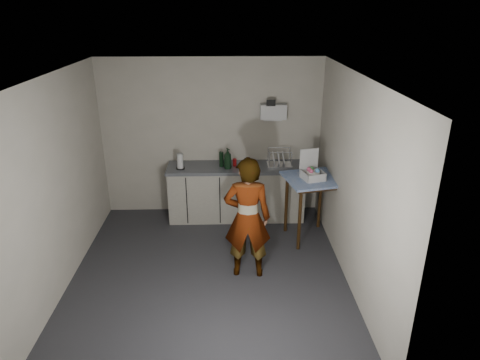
{
  "coord_description": "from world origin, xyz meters",
  "views": [
    {
      "loc": [
        0.27,
        -4.8,
        3.32
      ],
      "look_at": [
        0.42,
        0.45,
        1.17
      ],
      "focal_mm": 32.0,
      "sensor_mm": 36.0,
      "label": 1
    }
  ],
  "objects_px": {
    "dark_bottle": "(221,159)",
    "dish_rack": "(279,162)",
    "paper_towel": "(180,162)",
    "kitchen_counter": "(236,193)",
    "soap_bottle": "(228,158)",
    "bakery_box": "(312,173)",
    "standing_man": "(247,218)",
    "soda_can": "(235,162)",
    "side_table": "(312,186)"
  },
  "relations": [
    {
      "from": "dark_bottle",
      "to": "dish_rack",
      "type": "xyz_separation_m",
      "value": [
        0.94,
        0.02,
        -0.06
      ]
    },
    {
      "from": "paper_towel",
      "to": "dish_rack",
      "type": "relative_size",
      "value": 0.65
    },
    {
      "from": "kitchen_counter",
      "to": "soap_bottle",
      "type": "bearing_deg",
      "value": -142.75
    },
    {
      "from": "kitchen_counter",
      "to": "bakery_box",
      "type": "distance_m",
      "value": 1.48
    },
    {
      "from": "standing_man",
      "to": "bakery_box",
      "type": "height_order",
      "value": "standing_man"
    },
    {
      "from": "dish_rack",
      "to": "bakery_box",
      "type": "xyz_separation_m",
      "value": [
        0.39,
        -0.79,
        0.11
      ]
    },
    {
      "from": "kitchen_counter",
      "to": "standing_man",
      "type": "xyz_separation_m",
      "value": [
        0.11,
        -1.67,
        0.39
      ]
    },
    {
      "from": "dark_bottle",
      "to": "bakery_box",
      "type": "relative_size",
      "value": 0.6
    },
    {
      "from": "bakery_box",
      "to": "kitchen_counter",
      "type": "bearing_deg",
      "value": 128.8
    },
    {
      "from": "kitchen_counter",
      "to": "dark_bottle",
      "type": "height_order",
      "value": "dark_bottle"
    },
    {
      "from": "soap_bottle",
      "to": "soda_can",
      "type": "relative_size",
      "value": 2.8
    },
    {
      "from": "kitchen_counter",
      "to": "side_table",
      "type": "height_order",
      "value": "side_table"
    },
    {
      "from": "soap_bottle",
      "to": "soda_can",
      "type": "xyz_separation_m",
      "value": [
        0.11,
        0.11,
        -0.11
      ]
    },
    {
      "from": "paper_towel",
      "to": "side_table",
      "type": "bearing_deg",
      "value": -18.05
    },
    {
      "from": "standing_man",
      "to": "bakery_box",
      "type": "bearing_deg",
      "value": -134.71
    },
    {
      "from": "soap_bottle",
      "to": "bakery_box",
      "type": "xyz_separation_m",
      "value": [
        1.22,
        -0.67,
        0.01
      ]
    },
    {
      "from": "soap_bottle",
      "to": "paper_towel",
      "type": "bearing_deg",
      "value": 179.21
    },
    {
      "from": "dish_rack",
      "to": "bakery_box",
      "type": "bearing_deg",
      "value": -63.62
    },
    {
      "from": "dark_bottle",
      "to": "soap_bottle",
      "type": "bearing_deg",
      "value": -44.04
    },
    {
      "from": "bakery_box",
      "to": "dish_rack",
      "type": "bearing_deg",
      "value": 100.63
    },
    {
      "from": "side_table",
      "to": "bakery_box",
      "type": "relative_size",
      "value": 2.4
    },
    {
      "from": "kitchen_counter",
      "to": "bakery_box",
      "type": "height_order",
      "value": "bakery_box"
    },
    {
      "from": "paper_towel",
      "to": "kitchen_counter",
      "type": "bearing_deg",
      "value": 6.09
    },
    {
      "from": "soda_can",
      "to": "paper_towel",
      "type": "height_order",
      "value": "paper_towel"
    },
    {
      "from": "kitchen_counter",
      "to": "soda_can",
      "type": "bearing_deg",
      "value": 164.42
    },
    {
      "from": "kitchen_counter",
      "to": "dark_bottle",
      "type": "bearing_deg",
      "value": -177.96
    },
    {
      "from": "soda_can",
      "to": "dark_bottle",
      "type": "height_order",
      "value": "dark_bottle"
    },
    {
      "from": "dish_rack",
      "to": "paper_towel",
      "type": "bearing_deg",
      "value": -176.11
    },
    {
      "from": "side_table",
      "to": "soap_bottle",
      "type": "relative_size",
      "value": 2.96
    },
    {
      "from": "kitchen_counter",
      "to": "standing_man",
      "type": "relative_size",
      "value": 1.36
    },
    {
      "from": "paper_towel",
      "to": "bakery_box",
      "type": "height_order",
      "value": "bakery_box"
    },
    {
      "from": "bakery_box",
      "to": "standing_man",
      "type": "bearing_deg",
      "value": -153.16
    },
    {
      "from": "side_table",
      "to": "soda_can",
      "type": "relative_size",
      "value": 8.28
    },
    {
      "from": "kitchen_counter",
      "to": "dish_rack",
      "type": "bearing_deg",
      "value": 1.05
    },
    {
      "from": "soda_can",
      "to": "paper_towel",
      "type": "distance_m",
      "value": 0.87
    },
    {
      "from": "standing_man",
      "to": "dark_bottle",
      "type": "distance_m",
      "value": 1.71
    },
    {
      "from": "side_table",
      "to": "dish_rack",
      "type": "distance_m",
      "value": 0.87
    },
    {
      "from": "soda_can",
      "to": "bakery_box",
      "type": "bearing_deg",
      "value": -35.05
    },
    {
      "from": "standing_man",
      "to": "bakery_box",
      "type": "xyz_separation_m",
      "value": [
        0.98,
        0.9,
        0.26
      ]
    },
    {
      "from": "dark_bottle",
      "to": "paper_towel",
      "type": "distance_m",
      "value": 0.66
    },
    {
      "from": "side_table",
      "to": "dark_bottle",
      "type": "distance_m",
      "value": 1.54
    },
    {
      "from": "soda_can",
      "to": "bakery_box",
      "type": "distance_m",
      "value": 1.36
    },
    {
      "from": "standing_man",
      "to": "paper_towel",
      "type": "distance_m",
      "value": 1.88
    },
    {
      "from": "dark_bottle",
      "to": "bakery_box",
      "type": "xyz_separation_m",
      "value": [
        1.32,
        -0.76,
        0.05
      ]
    },
    {
      "from": "standing_man",
      "to": "soap_bottle",
      "type": "distance_m",
      "value": 1.61
    },
    {
      "from": "dark_bottle",
      "to": "dish_rack",
      "type": "height_order",
      "value": "dish_rack"
    },
    {
      "from": "dark_bottle",
      "to": "bakery_box",
      "type": "bearing_deg",
      "value": -29.98
    },
    {
      "from": "soap_bottle",
      "to": "paper_towel",
      "type": "height_order",
      "value": "soap_bottle"
    },
    {
      "from": "side_table",
      "to": "standing_man",
      "type": "xyz_separation_m",
      "value": [
        -0.99,
        -0.93,
        -0.04
      ]
    },
    {
      "from": "dish_rack",
      "to": "bakery_box",
      "type": "relative_size",
      "value": 0.95
    }
  ]
}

